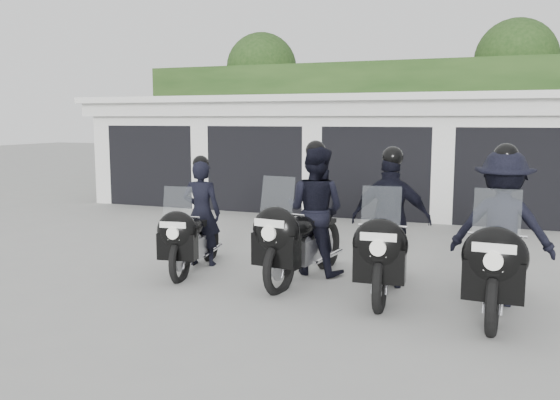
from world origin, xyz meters
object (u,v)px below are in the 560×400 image
(police_bike_b, at_px, (309,218))
(police_bike_d, at_px, (501,237))
(police_bike_c, at_px, (389,229))
(police_bike_a, at_px, (196,224))

(police_bike_b, relative_size, police_bike_d, 0.99)
(police_bike_b, distance_m, police_bike_d, 2.77)
(police_bike_c, xyz_separation_m, police_bike_d, (1.46, -0.27, 0.04))
(police_bike_b, relative_size, police_bike_c, 1.03)
(police_bike_c, distance_m, police_bike_d, 1.48)
(police_bike_a, height_order, police_bike_b, police_bike_b)
(police_bike_a, xyz_separation_m, police_bike_c, (3.08, -0.05, 0.14))
(police_bike_a, bearing_deg, police_bike_c, -10.37)
(police_bike_a, relative_size, police_bike_c, 0.89)
(police_bike_b, height_order, police_bike_d, police_bike_d)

